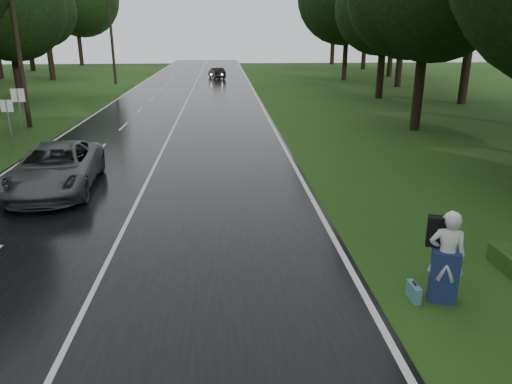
% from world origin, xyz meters
% --- Properties ---
extents(ground, '(160.00, 160.00, 0.00)m').
position_xyz_m(ground, '(0.00, 0.00, 0.00)').
color(ground, '#244715').
rests_on(ground, ground).
extents(road, '(12.00, 140.00, 0.04)m').
position_xyz_m(road, '(0.00, 20.00, 0.02)').
color(road, black).
rests_on(road, ground).
extents(lane_center, '(0.12, 140.00, 0.01)m').
position_xyz_m(lane_center, '(0.00, 20.00, 0.04)').
color(lane_center, silver).
rests_on(lane_center, road).
extents(grey_car, '(3.09, 5.91, 1.59)m').
position_xyz_m(grey_car, '(-3.01, 7.96, 0.83)').
color(grey_car, '#4F5255').
rests_on(grey_car, road).
extents(far_car, '(2.18, 4.00, 1.25)m').
position_xyz_m(far_car, '(2.25, 50.33, 0.66)').
color(far_car, black).
rests_on(far_car, road).
extents(hitchhiker, '(0.85, 0.82, 2.00)m').
position_xyz_m(hitchhiker, '(7.36, -0.08, 0.93)').
color(hitchhiker, silver).
rests_on(hitchhiker, ground).
extents(suitcase, '(0.16, 0.51, 0.36)m').
position_xyz_m(suitcase, '(6.79, -0.05, 0.18)').
color(suitcase, teal).
rests_on(suitcase, ground).
extents(utility_pole_mid, '(1.80, 0.28, 10.79)m').
position_xyz_m(utility_pole_mid, '(-8.50, 20.28, 0.00)').
color(utility_pole_mid, black).
rests_on(utility_pole_mid, ground).
extents(utility_pole_far, '(1.80, 0.28, 10.17)m').
position_xyz_m(utility_pole_far, '(-8.50, 44.73, 0.00)').
color(utility_pole_far, black).
rests_on(utility_pole_far, ground).
extents(road_sign_a, '(0.56, 0.10, 2.34)m').
position_xyz_m(road_sign_a, '(-7.20, 14.64, 0.00)').
color(road_sign_a, white).
rests_on(road_sign_a, ground).
extents(road_sign_b, '(0.65, 0.10, 2.70)m').
position_xyz_m(road_sign_b, '(-7.20, 16.06, 0.00)').
color(road_sign_b, white).
rests_on(road_sign_b, ground).
extents(tree_left_e, '(7.86, 7.86, 12.28)m').
position_xyz_m(tree_left_e, '(-13.97, 33.20, 0.00)').
color(tree_left_e, black).
rests_on(tree_left_e, ground).
extents(tree_left_f, '(8.73, 8.73, 13.64)m').
position_xyz_m(tree_left_f, '(-16.75, 50.02, 0.00)').
color(tree_left_f, black).
rests_on(tree_left_f, ground).
extents(tree_right_d, '(8.92, 8.92, 13.94)m').
position_xyz_m(tree_right_d, '(13.83, 17.92, 0.00)').
color(tree_right_d, black).
rests_on(tree_right_d, ground).
extents(tree_right_e, '(8.35, 8.35, 13.05)m').
position_xyz_m(tree_right_e, '(16.09, 31.71, 0.00)').
color(tree_right_e, black).
rests_on(tree_right_e, ground).
extents(tree_right_f, '(9.91, 9.91, 15.49)m').
position_xyz_m(tree_right_f, '(16.97, 47.49, 0.00)').
color(tree_right_f, black).
rests_on(tree_right_f, ground).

